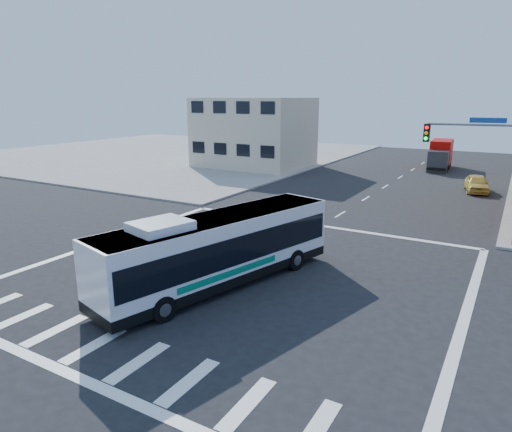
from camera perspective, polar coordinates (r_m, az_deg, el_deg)
The scene contains 7 objects.
ground at distance 21.63m, azimuth -1.44°, elevation -7.21°, with size 120.00×120.00×0.00m, color black.
sidewalk_nw at distance 69.65m, azimuth -11.05°, elevation 7.77°, with size 50.00×50.00×0.15m, color gray.
building_west at distance 54.69m, azimuth -0.21°, elevation 10.38°, with size 12.06×10.06×8.00m.
signal_mast_ne at distance 27.91m, azimuth 27.14°, elevation 6.73°, with size 7.91×1.13×8.07m.
transit_bus at distance 19.87m, azimuth -4.61°, elevation -4.06°, with size 5.44×11.92×3.46m.
box_truck at distance 56.93m, azimuth 22.06°, elevation 7.04°, with size 2.60×7.39×3.27m.
parked_car at distance 44.34m, azimuth 25.88°, elevation 3.67°, with size 1.77×4.39×1.49m, color gold.
Camera 1 is at (10.55, -17.09, 8.03)m, focal length 32.00 mm.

